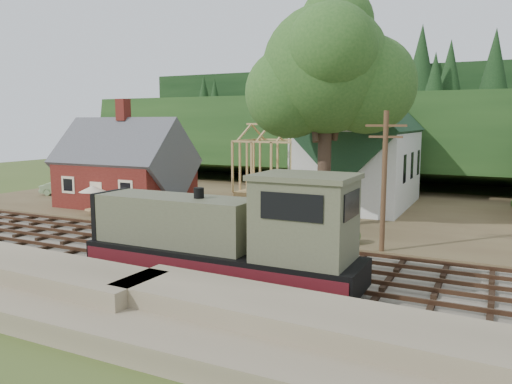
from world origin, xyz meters
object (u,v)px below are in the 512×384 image
at_px(car_blue, 185,206).
at_px(car_green, 62,188).
at_px(locomotive, 229,238).
at_px(patio_set, 93,190).

xyz_separation_m(car_blue, car_green, (-16.39, 2.95, 0.11)).
xyz_separation_m(locomotive, car_blue, (-11.30, 13.08, -1.39)).
height_order(locomotive, patio_set, locomotive).
bearing_deg(car_blue, locomotive, -87.60).
distance_m(car_blue, car_green, 16.66).
relative_size(locomotive, car_green, 3.17).
distance_m(locomotive, patio_set, 19.60).
bearing_deg(locomotive, car_green, 149.93).
bearing_deg(car_blue, car_green, 131.40).
bearing_deg(patio_set, locomotive, -28.59).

